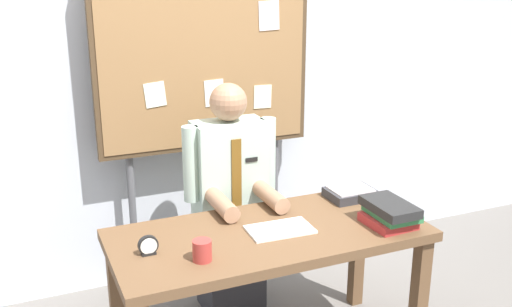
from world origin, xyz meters
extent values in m
cube|color=silver|center=(0.00, 1.14, 1.35)|extent=(6.40, 0.08, 2.70)
cube|color=brown|center=(0.00, 0.00, 0.72)|extent=(1.55, 0.70, 0.05)
cube|color=brown|center=(0.72, -0.29, 0.35)|extent=(0.07, 0.07, 0.69)
cube|color=brown|center=(-0.72, 0.29, 0.35)|extent=(0.07, 0.07, 0.69)
cube|color=brown|center=(0.72, 0.29, 0.35)|extent=(0.07, 0.07, 0.69)
cube|color=#2D2D33|center=(0.00, 0.55, 0.22)|extent=(0.34, 0.30, 0.44)
cube|color=#B2CCBC|center=(0.00, 0.55, 0.80)|extent=(0.40, 0.22, 0.73)
sphere|color=#A87A5B|center=(0.00, 0.55, 1.28)|extent=(0.21, 0.21, 0.21)
cylinder|color=#B2CCBC|center=(-0.23, 0.53, 0.95)|extent=(0.09, 0.09, 0.42)
cylinder|color=#B2CCBC|center=(0.23, 0.53, 0.95)|extent=(0.09, 0.09, 0.42)
cylinder|color=#A87A5B|center=(-0.14, 0.29, 0.79)|extent=(0.09, 0.30, 0.09)
cylinder|color=#A87A5B|center=(0.14, 0.29, 0.79)|extent=(0.09, 0.30, 0.09)
cube|color=brown|center=(0.00, 0.43, 0.86)|extent=(0.06, 0.01, 0.47)
cube|color=black|center=(0.09, 0.43, 0.97)|extent=(0.07, 0.01, 0.02)
cube|color=#4C3823|center=(0.00, 0.94, 1.47)|extent=(1.33, 0.05, 1.13)
cube|color=olive|center=(0.00, 0.92, 1.47)|extent=(1.27, 0.04, 1.07)
cylinder|color=#59595E|center=(-0.48, 0.97, 0.47)|extent=(0.04, 0.04, 0.94)
cylinder|color=#59595E|center=(0.48, 0.97, 0.47)|extent=(0.04, 0.04, 0.94)
cube|color=silver|center=(-0.32, 0.90, 1.27)|extent=(0.13, 0.00, 0.15)
cube|color=white|center=(0.04, 0.90, 1.26)|extent=(0.13, 0.00, 0.17)
cube|color=#F4EFCC|center=(0.36, 0.90, 1.21)|extent=(0.12, 0.00, 0.15)
cube|color=silver|center=(0.40, 0.90, 1.70)|extent=(0.14, 0.00, 0.18)
cube|color=#B22D2D|center=(0.58, -0.17, 0.77)|extent=(0.22, 0.24, 0.04)
cube|color=#337F47|center=(0.59, -0.18, 0.81)|extent=(0.19, 0.27, 0.03)
cube|color=#262626|center=(0.57, -0.18, 0.85)|extent=(0.18, 0.30, 0.05)
cube|color=white|center=(0.05, -0.02, 0.75)|extent=(0.33, 0.21, 0.01)
cylinder|color=black|center=(-0.60, -0.01, 0.79)|extent=(0.09, 0.02, 0.09)
cylinder|color=white|center=(-0.60, -0.03, 0.79)|extent=(0.08, 0.00, 0.08)
cube|color=black|center=(-0.60, -0.01, 0.75)|extent=(0.06, 0.04, 0.01)
cylinder|color=#B23833|center=(-0.40, -0.16, 0.79)|extent=(0.09, 0.09, 0.10)
cube|color=#333338|center=(0.60, 0.21, 0.77)|extent=(0.26, 0.20, 0.05)
cube|color=silver|center=(0.60, 0.21, 0.80)|extent=(0.22, 0.17, 0.01)
camera|label=1|loc=(-1.10, -2.39, 1.98)|focal=41.21mm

